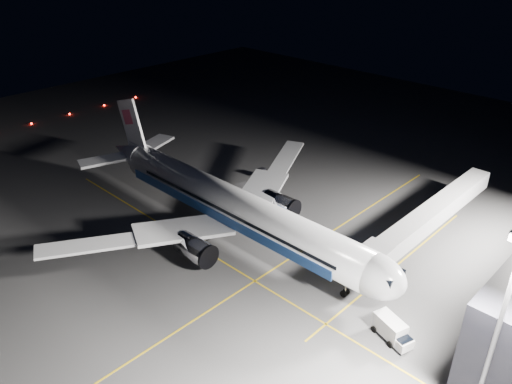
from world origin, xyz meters
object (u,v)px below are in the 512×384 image
at_px(jet_bridge, 427,218).
at_px(baggage_tug, 262,173).
at_px(safety_cone_b, 241,218).
at_px(floodlight_mast_south, 502,317).
at_px(safety_cone_a, 255,198).
at_px(airliner, 230,205).
at_px(safety_cone_c, 278,223).
at_px(service_truck, 392,330).

bearing_deg(jet_bridge, baggage_tug, 179.86).
bearing_deg(safety_cone_b, floodlight_mast_south, -13.15).
distance_m(safety_cone_a, safety_cone_b, 7.39).
relative_size(jet_bridge, safety_cone_b, 57.66).
height_order(airliner, safety_cone_b, airliner).
distance_m(airliner, safety_cone_c, 9.38).
bearing_deg(safety_cone_a, safety_cone_c, -22.25).
xyz_separation_m(baggage_tug, safety_cone_a, (5.38, -7.48, -0.48)).
bearing_deg(floodlight_mast_south, safety_cone_b, 166.85).
bearing_deg(safety_cone_b, jet_bridge, 29.47).
bearing_deg(floodlight_mast_south, safety_cone_a, 160.11).
bearing_deg(service_truck, safety_cone_a, 176.92).
xyz_separation_m(airliner, jet_bridge, (23.08, 18.06, -0.58)).
relative_size(jet_bridge, safety_cone_a, 50.71).
bearing_deg(jet_bridge, safety_cone_c, -150.70).
distance_m(airliner, baggage_tug, 21.34).
relative_size(airliner, safety_cone_b, 103.05).
bearing_deg(safety_cone_b, service_truck, -11.89).
height_order(service_truck, safety_cone_b, service_truck).
height_order(jet_bridge, safety_cone_c, jet_bridge).
height_order(floodlight_mast_south, safety_cone_c, floodlight_mast_south).
height_order(jet_bridge, service_truck, jet_bridge).
bearing_deg(safety_cone_b, baggage_tug, 121.24).
bearing_deg(safety_cone_b, safety_cone_a, 115.66).
xyz_separation_m(airliner, floodlight_mast_south, (41.08, -6.01, 7.21)).
relative_size(jet_bridge, safety_cone_c, 64.67).
height_order(baggage_tug, safety_cone_a, baggage_tug).
bearing_deg(jet_bridge, safety_cone_b, -150.53).
height_order(jet_bridge, safety_cone_b, jet_bridge).
distance_m(service_truck, safety_cone_a, 37.48).
xyz_separation_m(airliner, safety_cone_a, (-5.00, 10.66, -4.82)).
bearing_deg(jet_bridge, safety_cone_a, -165.24).
bearing_deg(airliner, safety_cone_a, 115.12).
bearing_deg(safety_cone_c, service_truck, -20.43).
xyz_separation_m(jet_bridge, safety_cone_c, (-19.46, -10.92, -4.32)).
bearing_deg(safety_cone_c, safety_cone_b, -149.91).
height_order(service_truck, baggage_tug, service_truck).
distance_m(floodlight_mast_south, safety_cone_b, 45.65).
xyz_separation_m(safety_cone_a, safety_cone_b, (3.20, -6.66, -0.04)).
xyz_separation_m(jet_bridge, service_truck, (6.93, -20.75, -3.18)).
bearing_deg(floodlight_mast_south, jet_bridge, 126.79).
distance_m(airliner, service_truck, 30.36).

